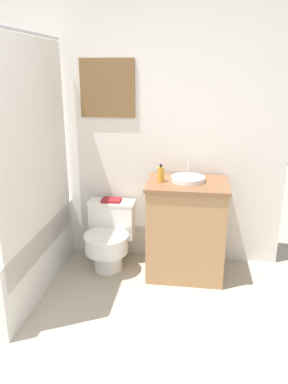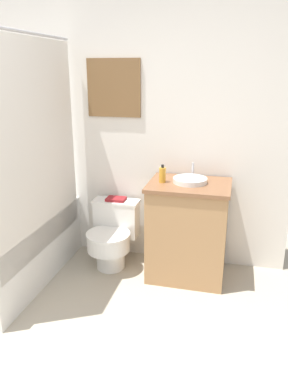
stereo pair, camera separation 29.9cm
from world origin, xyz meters
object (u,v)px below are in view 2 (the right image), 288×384
at_px(toilet, 112,235).
at_px(sink, 190,180).
at_px(book_on_tank, 116,199).
at_px(soap_bottle, 162,175).

distance_m(toilet, sink, 0.89).
distance_m(sink, book_on_tank, 0.74).
xyz_separation_m(sink, book_on_tank, (-0.69, 0.12, -0.26)).
distance_m(soap_bottle, book_on_tank, 0.58).
xyz_separation_m(sink, soap_bottle, (-0.22, -0.05, 0.04)).
distance_m(sink, soap_bottle, 0.23).
bearing_deg(book_on_tank, soap_bottle, -19.93).
height_order(toilet, sink, sink).
height_order(toilet, book_on_tank, book_on_tank).
relative_size(toilet, soap_bottle, 3.94).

